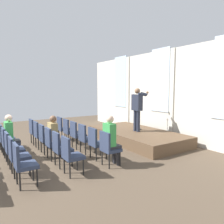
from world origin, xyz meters
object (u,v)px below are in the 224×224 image
chair_r1_c3 (52,141)px  chair_r1_c5 (70,153)px  chair_r0_c1 (69,130)px  chair_r2_c1 (5,137)px  chair_r0_c3 (85,137)px  chair_r0_c2 (77,133)px  audience_r1_c3 (55,135)px  chair_r1_c0 (35,130)px  chair_r1_c2 (45,137)px  chair_r2_c4 (16,154)px  chair_r1_c4 (60,147)px  chair_r2_c5 (22,162)px  chair_r2_c2 (8,142)px  chair_r2_c3 (12,147)px  speaker (137,106)px  mic_stand (138,121)px  chair_r0_c5 (108,147)px  audience_r2_c2 (11,134)px  chair_r0_c4 (96,141)px  chair_r0_c0 (62,127)px  chair_r2_c0 (2,133)px  audience_r0_c5 (111,138)px  chair_r1_c1 (39,133)px

chair_r1_c3 → chair_r1_c5: 1.37m
chair_r0_c1 → chair_r2_c1: (0.00, -2.15, 0.00)m
chair_r0_c3 → chair_r2_c1: 2.55m
chair_r0_c2 → audience_r1_c3: size_ratio=0.73×
chair_r0_c1 → chair_r1_c0: bearing=-122.6°
chair_r1_c2 → chair_r2_c4: 1.74m
audience_r1_c3 → chair_r0_c2: bearing=124.7°
chair_r1_c2 → chair_r1_c4: same height
chair_r1_c3 → chair_r2_c5: 1.74m
chair_r1_c2 → chair_r2_c2: (0.00, -1.07, 0.00)m
chair_r2_c1 → chair_r1_c3: bearing=38.0°
chair_r2_c3 → speaker: bearing=93.0°
chair_r2_c2 → chair_r2_c5: 2.06m
chair_r0_c3 → chair_r1_c0: bearing=-152.5°
chair_r0_c2 → mic_stand: bearing=85.7°
chair_r0_c5 → audience_r2_c2: size_ratio=0.71×
speaker → chair_r0_c4: size_ratio=1.77×
audience_r2_c2 → chair_r1_c2: bearing=90.0°
chair_r1_c3 → chair_r2_c2: same height
chair_r0_c0 → chair_r2_c0: bearing=-90.0°
chair_r2_c1 → chair_r2_c2: same height
chair_r0_c1 → chair_r1_c4: (2.06, -1.07, 0.00)m
chair_r0_c4 → audience_r0_c5: (0.69, 0.08, 0.22)m
chair_r1_c4 → chair_r2_c5: (0.69, -1.07, 0.00)m
chair_r1_c0 → chair_r2_c3: same height
chair_r1_c1 → chair_r0_c4: bearing=27.5°
speaker → chair_r1_c3: size_ratio=1.77×
chair_r0_c1 → chair_r0_c4: (2.06, 0.00, 0.00)m
chair_r2_c3 → chair_r2_c4: bearing=0.0°
audience_r0_c5 → chair_r2_c5: size_ratio=1.45×
mic_stand → chair_r0_c5: bearing=-54.4°
chair_r0_c1 → chair_r1_c5: (2.74, -1.07, 0.00)m
chair_r0_c4 → chair_r0_c1: bearing=180.0°
chair_r0_c1 → chair_r2_c3: size_ratio=1.00×
chair_r0_c1 → chair_r2_c3: bearing=-57.4°
chair_r0_c1 → chair_r2_c5: 3.49m
chair_r0_c2 → chair_r1_c3: same height
chair_r1_c5 → chair_r2_c0: bearing=-162.6°
chair_r0_c5 → chair_r2_c5: same height
chair_r1_c2 → chair_r1_c5: same height
audience_r0_c5 → chair_r1_c3: bearing=-140.0°
chair_r1_c5 → chair_r1_c3: bearing=180.0°
chair_r0_c1 → chair_r1_c1: same height
chair_r0_c5 → chair_r1_c4: size_ratio=1.00×
chair_r0_c1 → chair_r0_c2: bearing=0.0°
chair_r1_c5 → audience_r2_c2: bearing=-154.3°
chair_r1_c5 → chair_r2_c0: (-3.43, -1.07, 0.00)m
audience_r1_c3 → speaker: bearing=94.0°
chair_r0_c3 → audience_r1_c3: (0.00, -0.99, 0.18)m
speaker → chair_r0_c3: 2.49m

